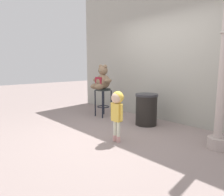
{
  "coord_description": "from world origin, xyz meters",
  "views": [
    {
      "loc": [
        2.67,
        -2.49,
        1.28
      ],
      "look_at": [
        -0.49,
        0.43,
        0.6
      ],
      "focal_mm": 32.79,
      "sensor_mm": 36.0,
      "label": 1
    }
  ],
  "objects_px": {
    "child_walking": "(117,105)",
    "teddy_bear": "(102,80)",
    "trash_bin": "(146,109)",
    "lamppost": "(223,70)",
    "bar_stool_with_teddy": "(103,97)"
  },
  "relations": [
    {
      "from": "child_walking",
      "to": "teddy_bear",
      "type": "bearing_deg",
      "value": 73.03
    },
    {
      "from": "teddy_bear",
      "to": "child_walking",
      "type": "bearing_deg",
      "value": -32.15
    },
    {
      "from": "trash_bin",
      "to": "lamppost",
      "type": "height_order",
      "value": "lamppost"
    },
    {
      "from": "lamppost",
      "to": "trash_bin",
      "type": "bearing_deg",
      "value": 171.41
    },
    {
      "from": "bar_stool_with_teddy",
      "to": "child_walking",
      "type": "bearing_deg",
      "value": -32.91
    },
    {
      "from": "bar_stool_with_teddy",
      "to": "trash_bin",
      "type": "distance_m",
      "value": 1.25
    },
    {
      "from": "bar_stool_with_teddy",
      "to": "child_walking",
      "type": "relative_size",
      "value": 0.82
    },
    {
      "from": "bar_stool_with_teddy",
      "to": "teddy_bear",
      "type": "relative_size",
      "value": 1.17
    },
    {
      "from": "teddy_bear",
      "to": "child_walking",
      "type": "height_order",
      "value": "teddy_bear"
    },
    {
      "from": "bar_stool_with_teddy",
      "to": "lamppost",
      "type": "bearing_deg",
      "value": -1.01
    },
    {
      "from": "bar_stool_with_teddy",
      "to": "trash_bin",
      "type": "bearing_deg",
      "value": 8.72
    },
    {
      "from": "child_walking",
      "to": "trash_bin",
      "type": "relative_size",
      "value": 1.26
    },
    {
      "from": "teddy_bear",
      "to": "child_walking",
      "type": "distance_m",
      "value": 1.81
    },
    {
      "from": "bar_stool_with_teddy",
      "to": "teddy_bear",
      "type": "xyz_separation_m",
      "value": [
        0.0,
        -0.03,
        0.43
      ]
    },
    {
      "from": "child_walking",
      "to": "lamppost",
      "type": "xyz_separation_m",
      "value": [
        1.29,
        0.93,
        0.59
      ]
    }
  ]
}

